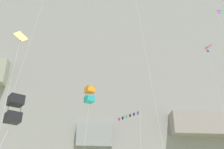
{
  "coord_description": "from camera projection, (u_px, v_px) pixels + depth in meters",
  "views": [
    {
      "loc": [
        -1.14,
        -6.76,
        2.18
      ],
      "look_at": [
        1.01,
        18.06,
        14.91
      ],
      "focal_mm": 41.95,
      "sensor_mm": 36.0,
      "label": 1
    }
  ],
  "objects": [
    {
      "name": "kite_box_near_cliff",
      "position": [
        89.0,
        95.0,
        32.23
      ],
      "size": [
        1.51,
        3.26,
        15.64
      ],
      "color": "orange",
      "rests_on": "ground"
    },
    {
      "name": "cliff_face",
      "position": [
        95.0,
        81.0,
        86.12
      ],
      "size": [
        180.0,
        34.43,
        79.23
      ],
      "color": "gray",
      "rests_on": "ground"
    },
    {
      "name": "kite_box_upper_right",
      "position": [
        14.0,
        109.0,
        17.21
      ],
      "size": [
        1.55,
        3.86,
        8.91
      ],
      "color": "black",
      "rests_on": "ground"
    },
    {
      "name": "kite_banner_low_center",
      "position": [
        130.0,
        123.0,
        34.21
      ],
      "size": [
        2.56,
        7.08,
        13.39
      ],
      "color": "black",
      "rests_on": "ground"
    },
    {
      "name": "kite_diamond_high_left",
      "position": [
        19.0,
        43.0,
        27.19
      ],
      "size": [
        1.86,
        5.12,
        19.26
      ],
      "color": "yellow",
      "rests_on": "ground"
    },
    {
      "name": "kite_delta_low_left",
      "position": [
        206.0,
        53.0,
        45.3
      ],
      "size": [
        2.04,
        6.4,
        26.96
      ],
      "color": "pink",
      "rests_on": "ground"
    }
  ]
}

